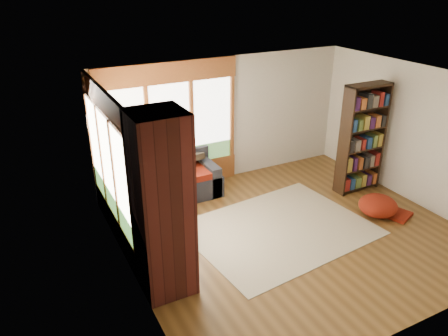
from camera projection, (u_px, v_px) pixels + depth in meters
name	position (u px, v px, depth m)	size (l,w,h in m)	color
floor	(291.00, 232.00, 7.53)	(5.50, 5.50, 0.00)	#563817
ceiling	(302.00, 83.00, 6.46)	(5.50, 5.50, 0.00)	white
wall_back	(225.00, 120.00, 9.02)	(5.50, 0.04, 2.60)	silver
wall_front	(426.00, 242.00, 4.97)	(5.50, 0.04, 2.60)	silver
wall_left	(129.00, 201.00, 5.85)	(0.04, 5.00, 2.60)	silver
wall_right	(417.00, 136.00, 8.14)	(0.04, 5.00, 2.60)	silver
windows_back	(171.00, 127.00, 8.47)	(2.82, 0.10, 1.90)	#955226
windows_left	(109.00, 165.00, 6.81)	(0.10, 2.62, 1.90)	#955226
roller_blind	(96.00, 125.00, 7.33)	(0.03, 0.72, 0.90)	#8A9F61
brick_chimney	(162.00, 207.00, 5.71)	(0.70, 0.70, 2.60)	#471914
sectional_sofa	(150.00, 200.00, 7.97)	(2.20, 2.20, 0.80)	black
area_rug	(279.00, 229.00, 7.61)	(3.03, 2.32, 0.01)	beige
bookshelf	(362.00, 139.00, 8.58)	(0.94, 0.31, 2.20)	black
pouf	(378.00, 205.00, 7.99)	(0.70, 0.70, 0.38)	maroon
dog_tan	(172.00, 172.00, 7.89)	(1.01, 0.74, 0.51)	olive
dog_brindle	(142.00, 200.00, 6.98)	(0.63, 0.92, 0.48)	#312817
throw_pillows	(152.00, 173.00, 7.85)	(1.98, 1.68, 0.45)	#2B2319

